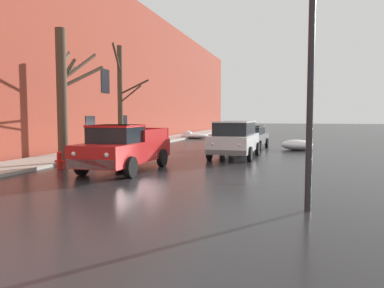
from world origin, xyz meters
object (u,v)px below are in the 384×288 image
Objects in this scene: sedan_grey_parked_kerbside_mid at (250,137)px; suv_white_parked_kerbside_close at (235,138)px; bare_tree_second_along_sidewalk at (64,93)px; fire_hydrant at (60,160)px; bare_tree_mid_block at (121,97)px; pickup_truck_red_approaching_near_lane at (124,148)px; street_lamp_post at (311,44)px.

suv_white_parked_kerbside_close is at bearing -90.52° from sedan_grey_parked_kerbside_mid.
bare_tree_second_along_sidewalk is 8.01× the size of fire_hydrant.
bare_tree_mid_block reaches higher than fire_hydrant.
pickup_truck_red_approaching_near_lane is 0.77× the size of street_lamp_post.
pickup_truck_red_approaching_near_lane is at bearing -106.48° from sedan_grey_parked_kerbside_mid.
street_lamp_post reaches higher than suv_white_parked_kerbside_close.
street_lamp_post is (9.73, -5.27, 0.56)m from bare_tree_second_along_sidewalk.
street_lamp_post is at bearing -78.35° from sedan_grey_parked_kerbside_mid.
fire_hydrant is (-5.94, -5.97, -0.63)m from suv_white_parked_kerbside_close.
sedan_grey_parked_kerbside_mid is (6.45, 5.25, -2.36)m from bare_tree_mid_block.
pickup_truck_red_approaching_near_lane is at bearing 146.37° from street_lamp_post.
suv_white_parked_kerbside_close is (3.29, 5.74, 0.11)m from pickup_truck_red_approaching_near_lane.
bare_tree_second_along_sidewalk reaches higher than pickup_truck_red_approaching_near_lane.
bare_tree_mid_block is at bearing 117.25° from pickup_truck_red_approaching_near_lane.
bare_tree_mid_block is 14.21m from street_lamp_post.
bare_tree_second_along_sidewalk is 8.32m from suv_white_parked_kerbside_close.
sedan_grey_parked_kerbside_mid is at bearing 73.52° from pickup_truck_red_approaching_near_lane.
bare_tree_mid_block is 8.64m from sedan_grey_parked_kerbside_mid.
bare_tree_mid_block is 0.91× the size of street_lamp_post.
bare_tree_mid_block is 8.33× the size of fire_hydrant.
suv_white_parked_kerbside_close is at bearing 107.96° from street_lamp_post.
pickup_truck_red_approaching_near_lane is at bearing 4.88° from fire_hydrant.
pickup_truck_red_approaching_near_lane is at bearing -119.81° from suv_white_parked_kerbside_close.
street_lamp_post is (6.56, -4.37, 2.73)m from pickup_truck_red_approaching_near_lane.
suv_white_parked_kerbside_close is at bearing 60.19° from pickup_truck_red_approaching_near_lane.
bare_tree_mid_block reaches higher than pickup_truck_red_approaching_near_lane.
fire_hydrant is at bearing -85.86° from bare_tree_mid_block.
street_lamp_post is (9.67, -10.40, 0.50)m from bare_tree_mid_block.
bare_tree_mid_block reaches higher than bare_tree_second_along_sidewalk.
pickup_truck_red_approaching_near_lane is 8.34m from street_lamp_post.
pickup_truck_red_approaching_near_lane is at bearing -15.95° from bare_tree_second_along_sidewalk.
bare_tree_mid_block is 6.85m from fire_hydrant.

